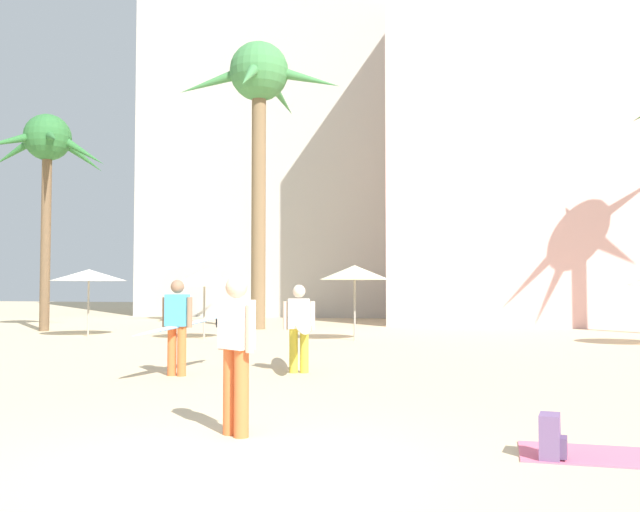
% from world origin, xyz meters
% --- Properties ---
extents(ground, '(120.00, 120.00, 0.00)m').
position_xyz_m(ground, '(0.00, 0.00, 0.00)').
color(ground, beige).
extents(hotel_pink, '(17.66, 10.46, 15.62)m').
position_xyz_m(hotel_pink, '(7.83, 26.78, 7.81)').
color(hotel_pink, beige).
rests_on(hotel_pink, ground).
extents(hotel_tower_gray, '(17.67, 11.76, 33.97)m').
position_xyz_m(hotel_tower_gray, '(-6.74, 34.46, 16.98)').
color(hotel_tower_gray, '#BCB7AD').
rests_on(hotel_tower_gray, ground).
extents(palm_tree_far_left, '(4.48, 4.16, 7.89)m').
position_xyz_m(palm_tree_far_left, '(-12.77, 16.35, 6.55)').
color(palm_tree_far_left, brown).
rests_on(palm_tree_far_left, ground).
extents(palm_tree_left, '(6.31, 6.04, 10.96)m').
position_xyz_m(palm_tree_left, '(-5.52, 18.97, 8.92)').
color(palm_tree_left, brown).
rests_on(palm_tree_left, ground).
extents(cafe_umbrella_0, '(2.11, 2.11, 2.24)m').
position_xyz_m(cafe_umbrella_0, '(-1.13, 14.33, 2.02)').
color(cafe_umbrella_0, gray).
rests_on(cafe_umbrella_0, ground).
extents(cafe_umbrella_1, '(2.09, 2.09, 2.16)m').
position_xyz_m(cafe_umbrella_1, '(-5.71, 13.91, 1.88)').
color(cafe_umbrella_1, gray).
rests_on(cafe_umbrella_1, ground).
extents(cafe_umbrella_4, '(2.39, 2.39, 2.16)m').
position_xyz_m(cafe_umbrella_4, '(-9.84, 14.32, 1.97)').
color(cafe_umbrella_4, gray).
rests_on(cafe_umbrella_4, ground).
extents(beach_towel, '(2.00, 0.95, 0.01)m').
position_xyz_m(beach_towel, '(3.54, 1.07, 0.01)').
color(beach_towel, '#EF6684').
rests_on(beach_towel, ground).
extents(backpack, '(0.28, 0.33, 0.42)m').
position_xyz_m(backpack, '(2.83, 0.85, 0.20)').
color(backpack, slate).
rests_on(backpack, ground).
extents(person_mid_center, '(1.10, 2.97, 1.64)m').
position_xyz_m(person_mid_center, '(-0.96, 6.72, 0.90)').
color(person_mid_center, gold).
rests_on(person_mid_center, ground).
extents(person_mid_right, '(0.83, 3.07, 1.72)m').
position_xyz_m(person_mid_right, '(-3.01, 5.83, 0.93)').
color(person_mid_right, orange).
rests_on(person_mid_right, ground).
extents(person_near_left, '(0.55, 0.43, 1.72)m').
position_xyz_m(person_near_left, '(-0.36, 1.22, 0.94)').
color(person_near_left, orange).
rests_on(person_near_left, ground).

